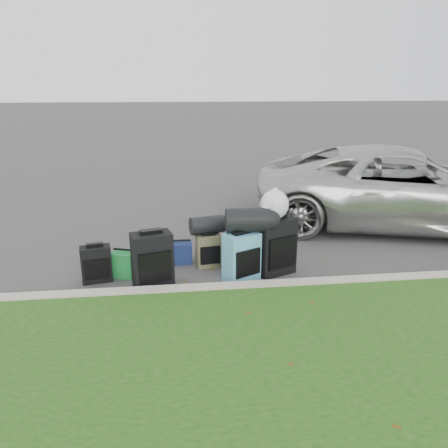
{
  "coord_description": "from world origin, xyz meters",
  "views": [
    {
      "loc": [
        -0.81,
        -5.85,
        2.51
      ],
      "look_at": [
        -0.1,
        0.2,
        0.55
      ],
      "focal_mm": 35.0,
      "sensor_mm": 36.0,
      "label": 1
    }
  ],
  "objects": [
    {
      "name": "curb",
      "position": [
        0.0,
        -1.0,
        0.07
      ],
      "size": [
        120.0,
        0.18,
        0.15
      ],
      "primitive_type": "cube",
      "color": "#9E937F",
      "rests_on": "ground"
    },
    {
      "name": "suitcase_olive",
      "position": [
        -0.35,
        -0.04,
        0.23
      ],
      "size": [
        0.37,
        0.26,
        0.47
      ],
      "primitive_type": "cube",
      "rotation": [
        0.0,
        0.0,
        0.15
      ],
      "color": "#46412B",
      "rests_on": "ground"
    },
    {
      "name": "duffel_left",
      "position": [
        -0.36,
        0.04,
        0.6
      ],
      "size": [
        0.52,
        0.35,
        0.26
      ],
      "primitive_type": "cylinder",
      "rotation": [
        0.0,
        1.57,
        0.22
      ],
      "color": "black",
      "rests_on": "suitcase_olive"
    },
    {
      "name": "suitcase_large_black_right",
      "position": [
        0.54,
        -0.38,
        0.39
      ],
      "size": [
        0.61,
        0.49,
        0.79
      ],
      "primitive_type": "cube",
      "rotation": [
        0.0,
        0.0,
        0.4
      ],
      "color": "black",
      "rests_on": "ground"
    },
    {
      "name": "duffel_right",
      "position": [
        0.13,
        -0.48,
        0.81
      ],
      "size": [
        0.58,
        0.34,
        0.32
      ],
      "primitive_type": "cylinder",
      "rotation": [
        0.0,
        1.57,
        -0.04
      ],
      "color": "black",
      "rests_on": "suitcase_teal"
    },
    {
      "name": "suitcase_large_black_left",
      "position": [
        -1.12,
        -0.61,
        0.36
      ],
      "size": [
        0.56,
        0.42,
        0.72
      ],
      "primitive_type": "cube",
      "rotation": [
        0.0,
        0.0,
        0.26
      ],
      "color": "black",
      "rests_on": "ground"
    },
    {
      "name": "ground",
      "position": [
        0.0,
        0.0,
        0.0
      ],
      "size": [
        120.0,
        120.0,
        0.0
      ],
      "primitive_type": "plane",
      "color": "#383535",
      "rests_on": "ground"
    },
    {
      "name": "suv",
      "position": [
        3.3,
        1.45,
        0.72
      ],
      "size": [
        5.67,
        3.75,
        1.45
      ],
      "primitive_type": "imported",
      "rotation": [
        0.0,
        0.0,
        1.29
      ],
      "color": "#B7B7B2",
      "rests_on": "ground"
    },
    {
      "name": "trash_bag",
      "position": [
        0.51,
        -0.37,
        0.98
      ],
      "size": [
        0.38,
        0.38,
        0.38
      ],
      "primitive_type": "sphere",
      "color": "silver",
      "rests_on": "suitcase_large_black_right"
    },
    {
      "name": "suitcase_small_black",
      "position": [
        -1.87,
        -0.37,
        0.24
      ],
      "size": [
        0.42,
        0.28,
        0.48
      ],
      "primitive_type": "cube",
      "rotation": [
        0.0,
        0.0,
        0.19
      ],
      "color": "black",
      "rests_on": "ground"
    },
    {
      "name": "suitcase_teal",
      "position": [
        0.04,
        -0.56,
        0.33
      ],
      "size": [
        0.53,
        0.45,
        0.65
      ],
      "primitive_type": "cube",
      "rotation": [
        0.0,
        0.0,
        0.47
      ],
      "color": "teal",
      "rests_on": "ground"
    },
    {
      "name": "tote_green",
      "position": [
        -1.52,
        -0.24,
        0.17
      ],
      "size": [
        0.37,
        0.33,
        0.34
      ],
      "primitive_type": "cube",
      "rotation": [
        0.0,
        0.0,
        -0.34
      ],
      "color": "#1C7F33",
      "rests_on": "ground"
    },
    {
      "name": "tote_navy",
      "position": [
        -0.73,
        0.13,
        0.15
      ],
      "size": [
        0.28,
        0.22,
        0.3
      ],
      "primitive_type": "cube",
      "rotation": [
        0.0,
        0.0,
        0.0
      ],
      "color": "navy",
      "rests_on": "ground"
    }
  ]
}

